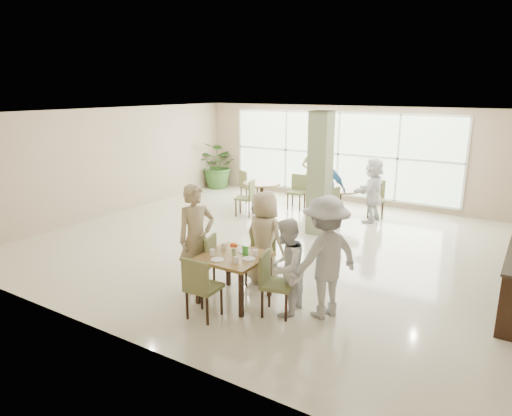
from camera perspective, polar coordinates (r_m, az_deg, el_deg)
The scene contains 19 objects.
ground at distance 9.95m, azimuth 2.72°, elevation -4.49°, with size 10.00×10.00×0.00m, color beige.
room_shell at distance 9.53m, azimuth 2.84°, elevation 5.23°, with size 10.00×10.00×10.00m.
window_bank at distance 13.77m, azimuth 10.22°, elevation 6.67°, with size 7.00×0.04×7.00m.
column at distance 10.46m, azimuth 7.99°, elevation 4.26°, with size 0.45×0.45×2.80m, color #5E6B4A.
main_table at distance 7.18m, azimuth -2.77°, elevation -6.63°, with size 0.97×0.97×0.75m.
round_table_left at distance 12.68m, azimuth 0.73°, elevation 2.37°, with size 1.05×1.05×0.75m.
round_table_right at distance 12.14m, azimuth 10.45°, elevation 1.68°, with size 1.16×1.16×0.75m.
chairs_main_table at distance 7.24m, azimuth -2.62°, elevation -8.01°, with size 2.07×1.94×0.95m.
chairs_table_left at distance 12.73m, azimuth 0.92°, elevation 2.02°, with size 2.11×1.92×0.95m.
chairs_table_right at distance 12.16m, azimuth 10.56°, elevation 1.17°, with size 2.21×1.94×0.95m.
tabletop_clutter at distance 7.11m, azimuth -2.72°, elevation -5.56°, with size 0.73×0.73×0.21m.
potted_plant at distance 15.44m, azimuth -4.66°, elevation 5.37°, with size 1.40×1.40×1.56m, color #315A24.
teen_left at distance 7.52m, azimuth -7.46°, elevation -3.79°, with size 0.66×0.43×1.80m, color tan.
teen_far at distance 7.78m, azimuth 1.03°, elevation -3.72°, with size 0.79×0.43×1.62m, color tan.
teen_right at distance 6.76m, azimuth 3.77°, elevation -7.36°, with size 0.71×0.55×1.46m, color white.
teen_standing at distance 6.70m, azimuth 8.61°, elevation -6.10°, with size 1.17×0.67×1.82m, color #ABABAE.
adult_a at distance 11.33m, azimuth 8.72°, elevation 2.28°, with size 1.01×0.58×1.73m, color #4187C5.
adult_b at distance 11.81m, azimuth 14.42°, elevation 2.21°, with size 1.50×0.65×1.62m, color white.
adult_standing at distance 13.58m, azimuth 6.93°, elevation 4.27°, with size 0.61×0.40×1.67m, color tan.
Camera 1 is at (4.61, -8.19, 3.27)m, focal length 32.00 mm.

